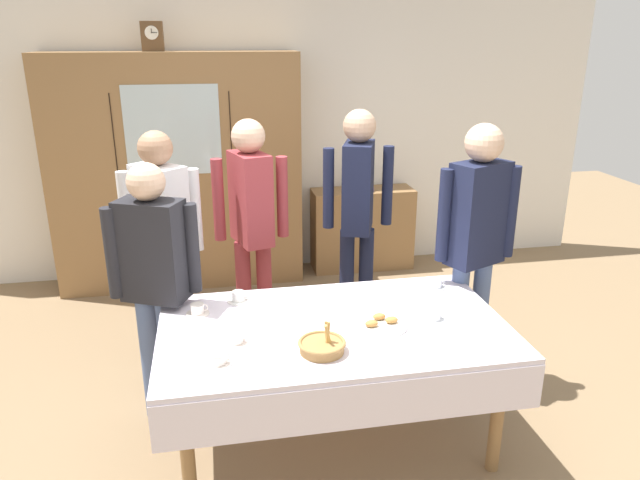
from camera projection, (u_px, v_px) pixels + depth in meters
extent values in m
plane|color=#846B4C|center=(326.00, 418.00, 3.63)|extent=(12.00, 12.00, 0.00)
cube|color=silver|center=(273.00, 132.00, 5.65)|extent=(6.40, 0.10, 2.70)
cylinder|color=olive|center=(187.00, 450.00, 2.81)|extent=(0.07, 0.07, 0.71)
cylinder|color=olive|center=(498.00, 413.00, 3.09)|extent=(0.07, 0.07, 0.71)
cylinder|color=olive|center=(190.00, 362.00, 3.57)|extent=(0.07, 0.07, 0.71)
cylinder|color=olive|center=(440.00, 339.00, 3.85)|extent=(0.07, 0.07, 0.71)
cube|color=silver|center=(334.00, 327.00, 3.21)|extent=(1.88, 1.09, 0.03)
cube|color=silver|center=(357.00, 407.00, 2.75)|extent=(1.88, 0.01, 0.24)
cube|color=olive|center=(178.00, 173.00, 5.32)|extent=(2.19, 0.45, 2.10)
cube|color=silver|center=(173.00, 130.00, 4.97)|extent=(0.79, 0.01, 0.76)
cube|color=black|center=(120.00, 193.00, 5.06)|extent=(0.01, 0.01, 1.68)
cube|color=black|center=(234.00, 188.00, 5.22)|extent=(0.01, 0.01, 1.68)
cube|color=brown|center=(152.00, 36.00, 4.91)|extent=(0.18, 0.10, 0.24)
cylinder|color=white|center=(152.00, 33.00, 4.85)|extent=(0.11, 0.01, 0.11)
cube|color=black|center=(151.00, 31.00, 4.84)|extent=(0.00, 0.00, 0.04)
cube|color=black|center=(154.00, 33.00, 4.85)|extent=(0.05, 0.00, 0.00)
cube|color=olive|center=(362.00, 229.00, 5.88)|extent=(0.99, 0.35, 0.80)
cube|color=#664C7A|center=(363.00, 188.00, 5.74)|extent=(0.17, 0.21, 0.04)
cube|color=#99332D|center=(363.00, 184.00, 5.73)|extent=(0.15, 0.20, 0.03)
cube|color=#3D754C|center=(363.00, 181.00, 5.72)|extent=(0.13, 0.22, 0.04)
cylinder|color=white|center=(198.00, 314.00, 3.32)|extent=(0.13, 0.13, 0.01)
cylinder|color=white|center=(197.00, 309.00, 3.31)|extent=(0.08, 0.08, 0.05)
torus|color=white|center=(204.00, 308.00, 3.31)|extent=(0.04, 0.01, 0.04)
cylinder|color=#47230F|center=(197.00, 305.00, 3.30)|extent=(0.06, 0.06, 0.01)
cylinder|color=white|center=(434.00, 320.00, 3.25)|extent=(0.13, 0.13, 0.01)
cylinder|color=white|center=(434.00, 314.00, 3.24)|extent=(0.08, 0.08, 0.05)
torus|color=white|center=(441.00, 313.00, 3.25)|extent=(0.04, 0.01, 0.04)
cylinder|color=#47230F|center=(434.00, 311.00, 3.23)|extent=(0.06, 0.06, 0.01)
cylinder|color=white|center=(435.00, 287.00, 3.67)|extent=(0.13, 0.13, 0.01)
cylinder|color=white|center=(436.00, 282.00, 3.66)|extent=(0.08, 0.08, 0.05)
torus|color=white|center=(441.00, 282.00, 3.67)|extent=(0.04, 0.01, 0.04)
cylinder|color=white|center=(236.00, 343.00, 3.00)|extent=(0.13, 0.13, 0.01)
cylinder|color=white|center=(236.00, 338.00, 2.99)|extent=(0.08, 0.08, 0.05)
torus|color=white|center=(243.00, 337.00, 3.00)|extent=(0.04, 0.01, 0.04)
cylinder|color=white|center=(239.00, 301.00, 3.48)|extent=(0.13, 0.13, 0.01)
cylinder|color=white|center=(238.00, 296.00, 3.47)|extent=(0.08, 0.08, 0.05)
torus|color=white|center=(245.00, 295.00, 3.48)|extent=(0.04, 0.01, 0.04)
cylinder|color=#47230F|center=(238.00, 293.00, 3.46)|extent=(0.06, 0.06, 0.01)
cylinder|color=white|center=(218.00, 364.00, 2.81)|extent=(0.13, 0.13, 0.01)
cylinder|color=white|center=(218.00, 358.00, 2.80)|extent=(0.08, 0.08, 0.05)
torus|color=white|center=(226.00, 357.00, 2.81)|extent=(0.04, 0.01, 0.04)
cylinder|color=#47230F|center=(218.00, 354.00, 2.79)|extent=(0.06, 0.06, 0.01)
cylinder|color=#9E7542|center=(322.00, 347.00, 2.92)|extent=(0.22, 0.22, 0.05)
torus|color=#9E7542|center=(322.00, 343.00, 2.91)|extent=(0.24, 0.24, 0.02)
cylinder|color=tan|center=(328.00, 335.00, 2.89)|extent=(0.04, 0.04, 0.12)
cylinder|color=tan|center=(328.00, 333.00, 2.90)|extent=(0.03, 0.02, 0.12)
cylinder|color=tan|center=(327.00, 332.00, 2.91)|extent=(0.03, 0.02, 0.12)
cylinder|color=white|center=(381.00, 325.00, 3.18)|extent=(0.28, 0.28, 0.01)
ellipsoid|color=#BC7F3D|center=(392.00, 320.00, 3.19)|extent=(0.07, 0.05, 0.04)
ellipsoid|color=#BC7F3D|center=(379.00, 316.00, 3.23)|extent=(0.07, 0.05, 0.04)
ellipsoid|color=#BC7F3D|center=(372.00, 323.00, 3.15)|extent=(0.07, 0.05, 0.04)
cube|color=silver|center=(378.00, 293.00, 3.59)|extent=(0.10, 0.01, 0.00)
ellipsoid|color=silver|center=(387.00, 292.00, 3.60)|extent=(0.03, 0.02, 0.01)
cube|color=silver|center=(296.00, 308.00, 3.39)|extent=(0.10, 0.01, 0.00)
ellipsoid|color=silver|center=(306.00, 307.00, 3.40)|extent=(0.03, 0.02, 0.01)
cylinder|color=#933338|center=(244.00, 297.00, 4.30)|extent=(0.11, 0.11, 0.84)
cylinder|color=#933338|center=(265.00, 295.00, 4.33)|extent=(0.11, 0.11, 0.84)
cube|color=#933338|center=(251.00, 199.00, 4.07)|extent=(0.30, 0.40, 0.63)
sphere|color=#DBB293|center=(248.00, 136.00, 3.93)|extent=(0.23, 0.23, 0.23)
cylinder|color=#933338|center=(218.00, 200.00, 4.03)|extent=(0.08, 0.08, 0.57)
cylinder|color=#933338|center=(282.00, 197.00, 4.11)|extent=(0.08, 0.08, 0.57)
cylinder|color=slate|center=(150.00, 358.00, 3.55)|extent=(0.11, 0.11, 0.78)
cylinder|color=slate|center=(176.00, 356.00, 3.57)|extent=(0.11, 0.11, 0.78)
cube|color=#232328|center=(153.00, 251.00, 3.33)|extent=(0.41, 0.33, 0.59)
sphere|color=#DBB293|center=(146.00, 182.00, 3.20)|extent=(0.21, 0.21, 0.21)
cylinder|color=#232328|center=(112.00, 253.00, 3.30)|extent=(0.08, 0.08, 0.53)
cylinder|color=#232328|center=(192.00, 248.00, 3.37)|extent=(0.08, 0.08, 0.53)
cylinder|color=slate|center=(457.00, 324.00, 3.88)|extent=(0.11, 0.11, 0.86)
cylinder|color=slate|center=(478.00, 322.00, 3.91)|extent=(0.11, 0.11, 0.86)
cube|color=#191E38|center=(478.00, 214.00, 3.65)|extent=(0.41, 0.33, 0.65)
sphere|color=#DBB293|center=(484.00, 143.00, 3.50)|extent=(0.23, 0.23, 0.23)
cylinder|color=#191E38|center=(444.00, 216.00, 3.61)|extent=(0.08, 0.08, 0.58)
cylinder|color=#191E38|center=(511.00, 212.00, 3.68)|extent=(0.08, 0.08, 0.58)
cylinder|color=#191E38|center=(347.00, 284.00, 4.50)|extent=(0.11, 0.11, 0.86)
cylinder|color=#191E38|center=(366.00, 282.00, 4.53)|extent=(0.11, 0.11, 0.86)
cube|color=#191E38|center=(358.00, 187.00, 4.27)|extent=(0.31, 0.41, 0.65)
sphere|color=tan|center=(360.00, 126.00, 4.12)|extent=(0.23, 0.23, 0.23)
cylinder|color=#191E38|center=(328.00, 189.00, 4.23)|extent=(0.08, 0.08, 0.58)
cylinder|color=#191E38|center=(387.00, 186.00, 4.31)|extent=(0.08, 0.08, 0.58)
cylinder|color=slate|center=(159.00, 312.00, 4.09)|extent=(0.11, 0.11, 0.82)
cylinder|color=slate|center=(181.00, 310.00, 4.12)|extent=(0.11, 0.11, 0.82)
cube|color=silver|center=(161.00, 212.00, 3.87)|extent=(0.39, 0.40, 0.62)
sphere|color=tan|center=(155.00, 148.00, 3.73)|extent=(0.22, 0.22, 0.22)
cylinder|color=silver|center=(126.00, 214.00, 3.83)|extent=(0.08, 0.08, 0.56)
cylinder|color=silver|center=(195.00, 210.00, 3.91)|extent=(0.08, 0.08, 0.56)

